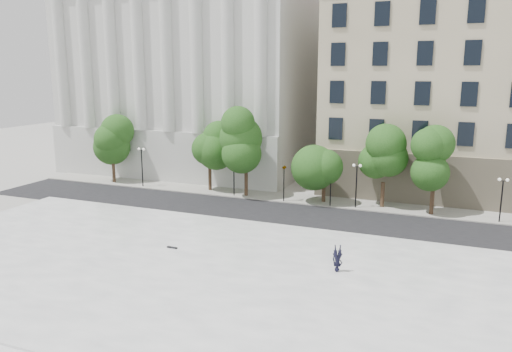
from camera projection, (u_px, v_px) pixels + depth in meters
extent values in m
plane|color=#A7A49E|center=(163.00, 294.00, 29.06)|extent=(160.00, 160.00, 0.00)
cube|color=white|center=(188.00, 272.00, 31.74)|extent=(44.00, 22.00, 0.45)
cube|color=black|center=(270.00, 214.00, 45.40)|extent=(60.00, 8.00, 0.02)
cube|color=#AFACA1|center=(290.00, 198.00, 50.84)|extent=(60.00, 4.00, 0.12)
cube|color=#B6B6B2|center=(207.00, 73.00, 68.08)|extent=(30.00, 26.00, 25.00)
cube|color=#C5B696|center=(506.00, 92.00, 55.01)|extent=(36.00, 26.00, 21.00)
cylinder|color=black|center=(284.00, 185.00, 49.00)|extent=(0.10, 0.10, 3.50)
imported|color=black|center=(284.00, 164.00, 48.56)|extent=(0.60, 1.78, 0.70)
cylinder|color=black|center=(331.00, 189.00, 47.29)|extent=(0.10, 0.10, 3.50)
imported|color=black|center=(331.00, 168.00, 46.86)|extent=(0.37, 1.62, 0.65)
imported|color=black|center=(337.00, 268.00, 31.15)|extent=(1.05, 1.84, 0.47)
cube|color=black|center=(172.00, 247.00, 35.30)|extent=(0.79, 0.23, 0.08)
cylinder|color=#382619|center=(114.00, 172.00, 57.58)|extent=(0.36, 0.36, 2.67)
sphere|color=#174513|center=(112.00, 140.00, 56.83)|extent=(4.01, 4.01, 4.01)
cylinder|color=#382619|center=(210.00, 179.00, 53.73)|extent=(0.36, 0.36, 2.68)
sphere|color=#174513|center=(209.00, 145.00, 52.98)|extent=(3.70, 3.70, 3.70)
cylinder|color=#382619|center=(246.00, 182.00, 51.30)|extent=(0.36, 0.36, 3.10)
sphere|color=#174513|center=(246.00, 141.00, 50.42)|extent=(3.97, 3.97, 3.97)
cylinder|color=#382619|center=(324.00, 191.00, 48.96)|extent=(0.36, 0.36, 2.42)
sphere|color=#174513|center=(325.00, 158.00, 48.28)|extent=(3.98, 3.98, 3.98)
cylinder|color=#382619|center=(382.00, 195.00, 47.06)|extent=(0.36, 0.36, 2.49)
sphere|color=#174513|center=(384.00, 160.00, 46.36)|extent=(3.86, 3.86, 3.86)
cylinder|color=#382619|center=(432.00, 200.00, 44.65)|extent=(0.36, 0.36, 2.83)
sphere|color=#174513|center=(435.00, 158.00, 43.85)|extent=(3.64, 3.64, 3.64)
cylinder|color=black|center=(142.00, 169.00, 55.28)|extent=(0.12, 0.12, 4.21)
cube|color=black|center=(141.00, 150.00, 54.85)|extent=(0.60, 0.06, 0.06)
sphere|color=white|center=(139.00, 149.00, 54.93)|extent=(0.28, 0.28, 0.28)
sphere|color=white|center=(144.00, 149.00, 54.72)|extent=(0.28, 0.28, 0.28)
cylinder|color=black|center=(234.00, 176.00, 51.20)|extent=(0.12, 0.12, 4.31)
cube|color=black|center=(234.00, 155.00, 50.75)|extent=(0.60, 0.06, 0.06)
sphere|color=white|center=(231.00, 154.00, 50.84)|extent=(0.28, 0.28, 0.28)
sphere|color=white|center=(236.00, 155.00, 50.62)|extent=(0.28, 0.28, 0.28)
cylinder|color=black|center=(356.00, 188.00, 46.65)|extent=(0.12, 0.12, 4.05)
cube|color=black|center=(357.00, 167.00, 46.23)|extent=(0.60, 0.06, 0.06)
sphere|color=white|center=(354.00, 165.00, 46.32)|extent=(0.28, 0.28, 0.28)
sphere|color=white|center=(360.00, 166.00, 46.10)|extent=(0.28, 0.28, 0.28)
cylinder|color=black|center=(501.00, 202.00, 42.21)|extent=(0.12, 0.12, 3.69)
cube|color=black|center=(503.00, 181.00, 41.83)|extent=(0.60, 0.06, 0.06)
sphere|color=white|center=(500.00, 179.00, 41.92)|extent=(0.28, 0.28, 0.28)
sphere|color=white|center=(507.00, 180.00, 41.70)|extent=(0.28, 0.28, 0.28)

